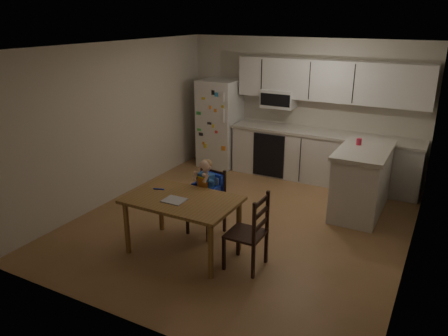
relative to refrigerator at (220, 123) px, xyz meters
name	(u,v)px	position (x,y,z in m)	size (l,w,h in m)	color
room	(258,132)	(1.55, -1.67, 0.40)	(4.52, 5.01, 2.51)	olive
refrigerator	(220,123)	(0.00, 0.00, 0.00)	(0.72, 0.70, 1.70)	silver
kitchen_run	(323,134)	(2.05, 0.09, 0.03)	(3.37, 0.62, 2.15)	silver
kitchen_island	(362,180)	(2.97, -0.96, -0.34)	(0.72, 1.38, 1.02)	silver
red_cup	(359,142)	(2.85, -0.83, 0.22)	(0.08, 0.08, 0.10)	#D82849
dining_table	(182,206)	(1.24, -3.25, -0.21)	(1.37, 0.88, 0.73)	olive
napkin	(174,200)	(1.19, -3.34, -0.11)	(0.27, 0.23, 0.01)	#A4A5A9
toddler_spoon	(158,189)	(0.80, -3.15, -0.11)	(0.02, 0.02, 0.12)	blue
chair_booster	(208,189)	(1.25, -2.63, -0.20)	(0.46, 0.46, 1.07)	black
chair_side	(253,228)	(2.19, -3.20, -0.31)	(0.42, 0.42, 0.95)	black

